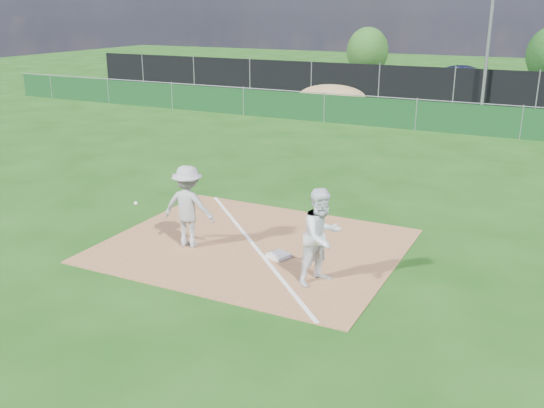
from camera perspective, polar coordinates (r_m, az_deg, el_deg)
The scene contains 14 objects.
ground at distance 20.86m, azimuth 10.03°, elevation 4.48°, with size 90.00×90.00×0.00m, color #15420E.
infield_dirt at distance 12.86m, azimuth -1.74°, elevation -3.92°, with size 6.00×5.00×0.02m, color #915E3A.
foul_line at distance 12.85m, azimuth -1.74°, elevation -3.86°, with size 0.08×7.00×0.01m, color white.
green_fence at distance 25.49m, azimuth 13.41°, elevation 8.11°, with size 44.00×0.05×1.20m, color #0F3717.
dirt_mound at distance 30.25m, azimuth 5.65°, elevation 10.01°, with size 3.38×2.60×1.17m, color #977648.
black_fence at distance 33.21m, azimuth 16.77°, elevation 10.62°, with size 46.00×0.04×1.80m, color black.
parking_lot at distance 38.22m, azimuth 18.02°, elevation 10.05°, with size 46.00×9.00×0.01m, color black.
light_pole at distance 32.46m, azimuth 19.87°, elevation 15.68°, with size 0.16×0.16×8.00m, color slate.
first_base at distance 12.22m, azimuth 0.63°, elevation -4.87°, with size 0.38×0.38×0.08m, color white.
play_at_first at distance 12.65m, azimuth -7.89°, elevation -0.23°, with size 1.79×0.79×1.73m.
runner at distance 10.92m, azimuth 4.69°, elevation -3.07°, with size 0.88×0.68×1.80m, color white.
car_left at distance 39.23m, azimuth 6.89°, elevation 12.05°, with size 1.70×4.22×1.44m, color #A7AAAF.
car_mid at distance 38.34m, azimuth 18.00°, elevation 11.16°, with size 1.51×4.33×1.43m, color black.
tree_left at distance 44.28m, azimuth 8.97°, elevation 14.00°, with size 2.90×2.90×3.44m.
Camera 1 is at (5.66, -9.48, 4.85)m, focal length 40.00 mm.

